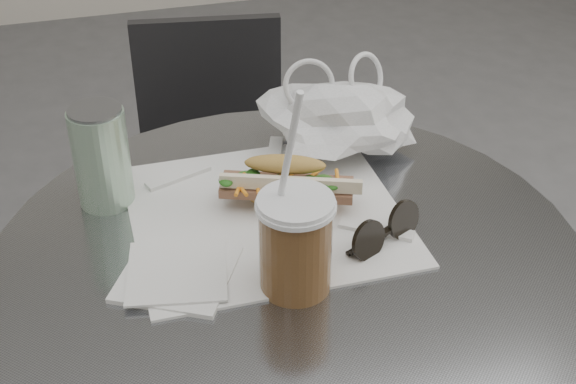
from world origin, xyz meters
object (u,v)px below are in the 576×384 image
object	(u,v)px
sunglasses	(385,232)
iced_coffee	(295,242)
drink_can	(101,156)
banh_mi	(286,183)
chair_far	(218,223)

from	to	relation	value
sunglasses	iced_coffee	bearing A→B (deg)	173.14
iced_coffee	sunglasses	world-z (taller)	iced_coffee
sunglasses	drink_can	xyz separation A→B (m)	(-0.33, 0.20, 0.05)
banh_mi	sunglasses	bearing A→B (deg)	-29.56
iced_coffee	drink_can	world-z (taller)	iced_coffee
chair_far	iced_coffee	xyz separation A→B (m)	(-0.03, -0.70, 0.47)
iced_coffee	drink_can	xyz separation A→B (m)	(-0.20, 0.24, 0.01)
banh_mi	drink_can	bearing A→B (deg)	-178.05
chair_far	drink_can	distance (m)	0.70
sunglasses	drink_can	size ratio (longest dim) A/B	0.80
chair_far	banh_mi	distance (m)	0.69
banh_mi	iced_coffee	world-z (taller)	iced_coffee
chair_far	iced_coffee	distance (m)	0.84
drink_can	chair_far	bearing A→B (deg)	63.03
banh_mi	iced_coffee	size ratio (longest dim) A/B	0.87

